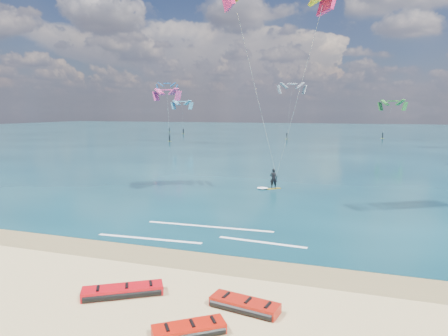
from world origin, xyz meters
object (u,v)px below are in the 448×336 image
at_px(kitesurfer_main, 276,86).
at_px(packed_kite_right, 189,334).
at_px(packed_kite_left, 123,295).
at_px(packed_kite_mid, 245,309).

bearing_deg(kitesurfer_main, packed_kite_right, -127.10).
bearing_deg(packed_kite_left, kitesurfer_main, 51.59).
height_order(packed_kite_mid, kitesurfer_main, kitesurfer_main).
height_order(packed_kite_mid, packed_kite_right, packed_kite_mid).
bearing_deg(kitesurfer_main, packed_kite_left, -137.56).
xyz_separation_m(packed_kite_left, packed_kite_mid, (4.59, 0.36, 0.00)).
distance_m(packed_kite_left, packed_kite_right, 3.76).
bearing_deg(packed_kite_left, packed_kite_right, -57.59).
distance_m(packed_kite_left, packed_kite_mid, 4.60).
relative_size(packed_kite_mid, packed_kite_right, 1.08).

